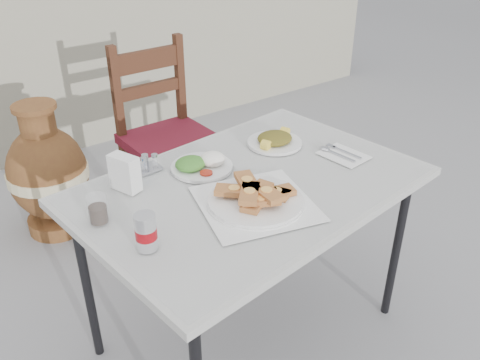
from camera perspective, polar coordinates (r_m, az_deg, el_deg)
ground at (r=2.45m, az=4.79°, el=-16.33°), size 80.00×80.00×0.00m
cafe_table at (r=1.97m, az=1.18°, el=-1.60°), size 1.39×1.02×0.79m
pide_plate at (r=1.79m, az=1.78°, el=-1.72°), size 0.47×0.47×0.08m
salad_rice_plate at (r=2.03m, az=-4.40°, el=1.83°), size 0.25×0.25×0.06m
salad_chopped_plate at (r=2.23m, az=3.92°, el=4.51°), size 0.24×0.24×0.05m
soda_can at (r=1.59m, az=-10.52°, el=-5.74°), size 0.07×0.07×0.12m
cola_glass at (r=1.76m, az=-15.67°, el=-3.32°), size 0.07×0.07×0.10m
napkin_holder at (r=1.91m, az=-12.82°, el=0.79°), size 0.10×0.13×0.14m
condiment_caddy at (r=2.05m, az=-10.30°, el=1.70°), size 0.10×0.08×0.07m
cutlery_napkin at (r=2.19m, az=11.22°, el=2.91°), size 0.17×0.21×0.01m
chair at (r=2.92m, az=-8.23°, el=4.93°), size 0.48×0.48×1.06m
terracotta_urn at (r=3.07m, az=-20.73°, el=0.63°), size 0.45×0.45×0.78m
back_wall at (r=4.09m, az=-18.76°, el=11.73°), size 6.00×0.25×1.20m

